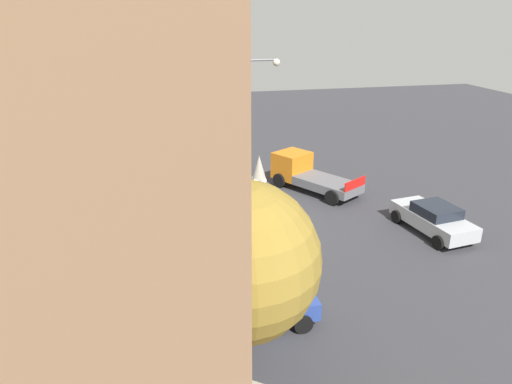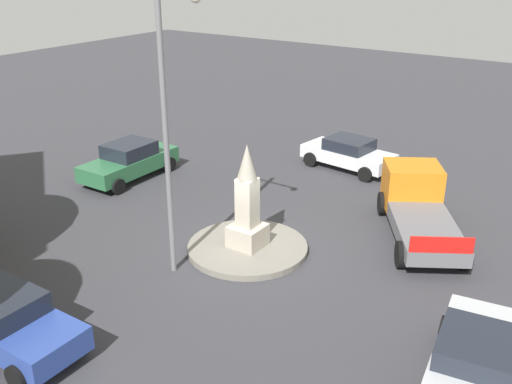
% 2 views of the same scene
% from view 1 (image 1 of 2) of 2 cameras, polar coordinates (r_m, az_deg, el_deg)
% --- Properties ---
extents(ground_plane, '(80.00, 80.00, 0.00)m').
position_cam_1_polar(ground_plane, '(22.82, 0.36, -4.22)').
color(ground_plane, '#38383D').
extents(traffic_island, '(3.87, 3.87, 0.20)m').
position_cam_1_polar(traffic_island, '(22.78, 0.36, -3.99)').
color(traffic_island, gray).
rests_on(traffic_island, ground).
extents(monument, '(1.04, 1.04, 3.39)m').
position_cam_1_polar(monument, '(22.21, 0.37, -0.65)').
color(monument, '#B2AA99').
rests_on(monument, traffic_island).
extents(streetlamp, '(2.80, 0.28, 8.47)m').
position_cam_1_polar(streetlamp, '(18.78, -1.38, 6.54)').
color(streetlamp, slate).
rests_on(streetlamp, ground).
extents(car_white_approaching, '(4.21, 2.30, 1.38)m').
position_cam_1_polar(car_white_approaching, '(30.45, -4.75, 3.73)').
color(car_white_approaching, silver).
rests_on(car_white_approaching, ground).
extents(car_green_far_side, '(2.00, 4.39, 1.54)m').
position_cam_1_polar(car_green_far_side, '(24.46, -19.14, -1.67)').
color(car_green_far_side, '#2D6B42').
rests_on(car_green_far_side, ground).
extents(car_silver_near_island, '(2.42, 4.43, 1.43)m').
position_cam_1_polar(car_silver_near_island, '(23.44, 20.64, -2.97)').
color(car_silver_near_island, '#B7BABF').
rests_on(car_silver_near_island, ground).
extents(car_blue_waiting, '(4.17, 1.92, 1.45)m').
position_cam_1_polar(car_blue_waiting, '(15.89, -0.44, -13.44)').
color(car_blue_waiting, '#2D479E').
rests_on(car_blue_waiting, ground).
extents(truck_orange_parked_left, '(4.41, 5.57, 1.95)m').
position_cam_1_polar(truck_orange_parked_left, '(27.51, 6.18, 2.23)').
color(truck_orange_parked_left, orange).
rests_on(truck_orange_parked_left, ground).
extents(stone_boundary_wall, '(15.12, 11.40, 1.53)m').
position_cam_1_polar(stone_boundary_wall, '(14.34, -18.61, -19.03)').
color(stone_boundary_wall, '#B2AA99').
rests_on(stone_boundary_wall, ground).
extents(tree_near_wall, '(4.70, 4.70, 6.21)m').
position_cam_1_polar(tree_near_wall, '(14.21, -21.87, -5.08)').
color(tree_near_wall, brown).
rests_on(tree_near_wall, ground).
extents(tree_far_corner, '(3.87, 3.87, 6.22)m').
position_cam_1_polar(tree_far_corner, '(11.14, -2.04, -8.40)').
color(tree_far_corner, brown).
rests_on(tree_far_corner, ground).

